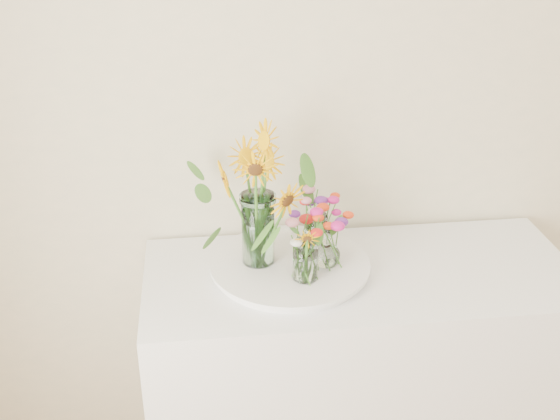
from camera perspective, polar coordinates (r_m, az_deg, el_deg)
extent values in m
cube|color=white|center=(2.55, 6.10, -13.65)|extent=(1.40, 0.60, 0.90)
cylinder|color=white|center=(2.28, 0.82, -4.66)|extent=(0.49, 0.49, 0.02)
cylinder|color=#ACD5CB|center=(2.22, -1.79, -1.57)|extent=(0.11, 0.11, 0.24)
cylinder|color=white|center=(2.15, 2.08, -4.16)|extent=(0.08, 0.08, 0.13)
cylinder|color=white|center=(2.32, 2.95, -1.87)|extent=(0.09, 0.09, 0.13)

